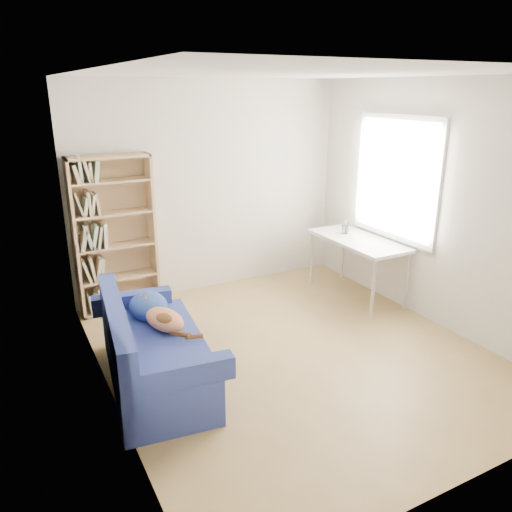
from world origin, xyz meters
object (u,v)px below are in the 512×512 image
(sofa, at_px, (152,350))
(desk, at_px, (358,244))
(bookshelf, at_px, (115,241))
(pen_cup, at_px, (345,228))

(sofa, relative_size, desk, 1.30)
(sofa, distance_m, bookshelf, 1.78)
(desk, bearing_deg, pen_cup, 88.77)
(desk, bearing_deg, bookshelf, 159.40)
(bookshelf, xyz_separation_m, pen_cup, (2.69, -0.74, -0.02))
(bookshelf, bearing_deg, desk, -20.60)
(bookshelf, height_order, desk, bookshelf)
(sofa, distance_m, desk, 2.91)
(bookshelf, height_order, pen_cup, bookshelf)
(bookshelf, relative_size, desk, 1.37)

